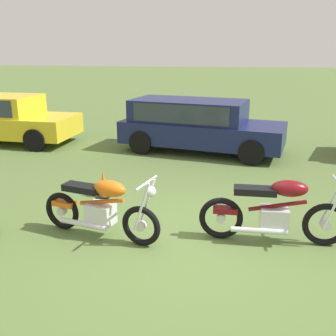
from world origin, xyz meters
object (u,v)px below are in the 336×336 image
object	(u,v)px
motorcycle_maroon	(275,211)
car_navy	(196,122)
motorcycle_orange	(101,208)
car_yellow	(0,116)
traffic_cone	(103,185)

from	to	relation	value
motorcycle_maroon	car_navy	bearing A→B (deg)	107.04
motorcycle_orange	car_navy	bearing A→B (deg)	94.11
motorcycle_orange	motorcycle_maroon	world-z (taller)	same
car_yellow	traffic_cone	world-z (taller)	car_yellow
car_navy	traffic_cone	size ratio (longest dim) A/B	8.73
motorcycle_maroon	traffic_cone	distance (m)	3.35
motorcycle_maroon	motorcycle_orange	bearing A→B (deg)	-174.92
motorcycle_maroon	traffic_cone	size ratio (longest dim) A/B	4.05
motorcycle_maroon	traffic_cone	xyz separation A→B (m)	(-3.07, 1.34, -0.25)
motorcycle_orange	traffic_cone	bearing A→B (deg)	121.03
motorcycle_maroon	car_navy	size ratio (longest dim) A/B	0.46
car_navy	motorcycle_orange	bearing A→B (deg)	-88.15
car_navy	traffic_cone	distance (m)	4.10
motorcycle_orange	car_navy	size ratio (longest dim) A/B	0.42
car_navy	traffic_cone	xyz separation A→B (m)	(-1.40, -3.81, -0.59)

